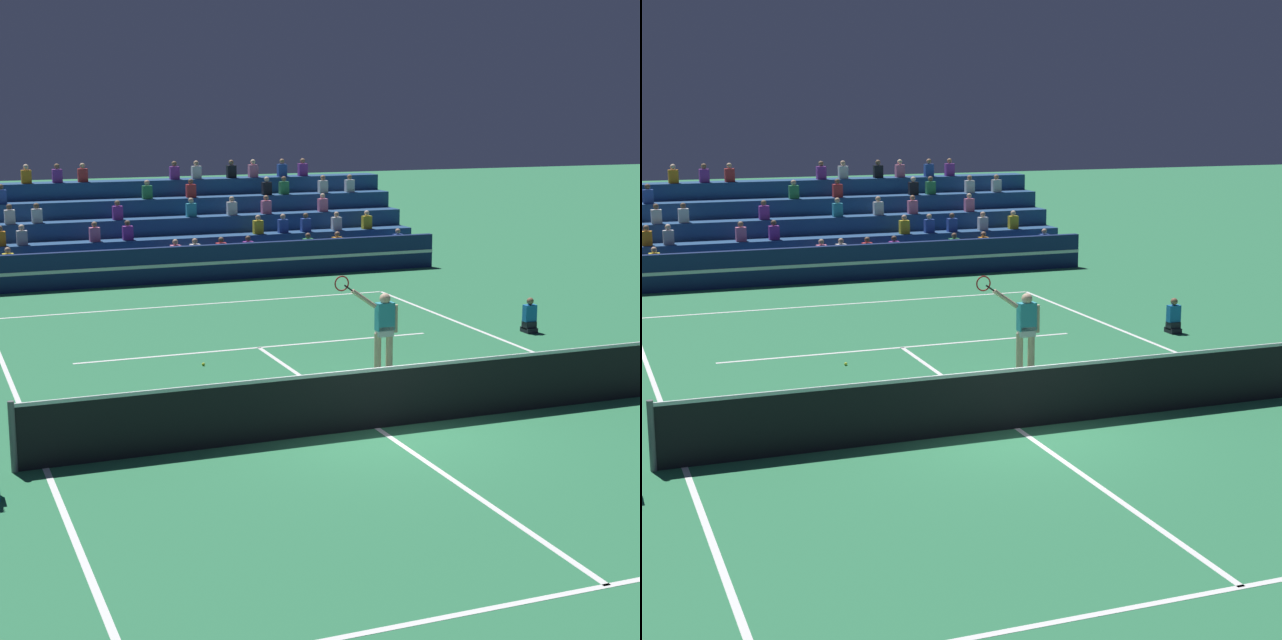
% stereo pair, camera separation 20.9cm
% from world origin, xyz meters
% --- Properties ---
extents(ground_plane, '(120.00, 120.00, 0.00)m').
position_xyz_m(ground_plane, '(0.00, 0.00, 0.00)').
color(ground_plane, '#2D7A4C').
extents(court_lines, '(11.10, 23.90, 0.01)m').
position_xyz_m(court_lines, '(0.00, 0.00, 0.00)').
color(court_lines, white).
rests_on(court_lines, ground).
extents(tennis_net, '(12.00, 0.10, 1.10)m').
position_xyz_m(tennis_net, '(0.00, 0.00, 0.54)').
color(tennis_net, slate).
rests_on(tennis_net, ground).
extents(sponsor_banner_wall, '(18.00, 0.26, 1.10)m').
position_xyz_m(sponsor_banner_wall, '(0.00, 15.61, 0.55)').
color(sponsor_banner_wall, navy).
rests_on(sponsor_banner_wall, ground).
extents(bleacher_stand, '(18.29, 4.75, 3.38)m').
position_xyz_m(bleacher_stand, '(0.00, 19.41, 1.02)').
color(bleacher_stand, navy).
rests_on(bleacher_stand, ground).
extents(ball_kid_courtside, '(0.30, 0.36, 0.84)m').
position_xyz_m(ball_kid_courtside, '(6.53, 5.61, 0.33)').
color(ball_kid_courtside, black).
rests_on(ball_kid_courtside, ground).
extents(tennis_player, '(1.44, 0.34, 2.18)m').
position_xyz_m(tennis_player, '(1.51, 3.08, 0.98)').
color(tennis_player, beige).
rests_on(tennis_player, ground).
extents(tennis_ball, '(0.07, 0.07, 0.07)m').
position_xyz_m(tennis_ball, '(-1.60, 5.27, 0.03)').
color(tennis_ball, '#C6DB33').
rests_on(tennis_ball, ground).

